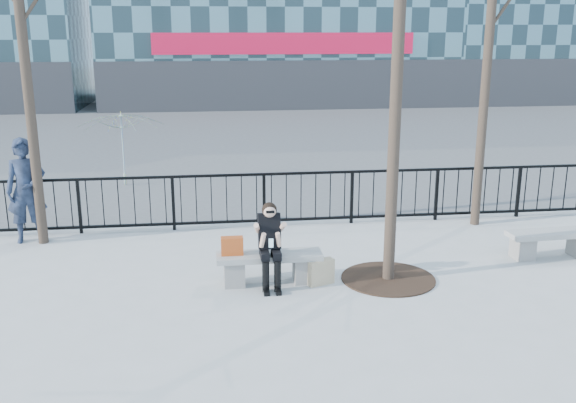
{
  "coord_description": "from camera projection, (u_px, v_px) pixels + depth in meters",
  "views": [
    {
      "loc": [
        -0.92,
        -9.39,
        3.87
      ],
      "look_at": [
        0.4,
        0.8,
        1.1
      ],
      "focal_mm": 40.0,
      "sensor_mm": 36.0,
      "label": 1
    }
  ],
  "objects": [
    {
      "name": "shopping_bag",
      "position": [
        321.0,
        272.0,
        10.01
      ],
      "size": [
        0.45,
        0.3,
        0.4
      ],
      "primitive_type": "cube",
      "rotation": [
        0.0,
        0.0,
        0.37
      ],
      "color": "beige",
      "rests_on": "ground"
    },
    {
      "name": "bench_second",
      "position": [
        552.0,
        241.0,
        11.18
      ],
      "size": [
        1.61,
        0.45,
        0.48
      ],
      "rotation": [
        0.0,
        0.0,
        0.05
      ],
      "color": "slate",
      "rests_on": "ground"
    },
    {
      "name": "tree_grate",
      "position": [
        388.0,
        278.0,
        10.25
      ],
      "size": [
        1.5,
        1.5,
        0.02
      ],
      "primitive_type": "cylinder",
      "color": "black",
      "rests_on": "ground"
    },
    {
      "name": "street_surface",
      "position": [
        230.0,
        134.0,
        24.48
      ],
      "size": [
        60.0,
        23.0,
        0.01
      ],
      "primitive_type": "cube",
      "color": "#474747",
      "rests_on": "ground"
    },
    {
      "name": "handbag",
      "position": [
        232.0,
        246.0,
        9.9
      ],
      "size": [
        0.34,
        0.16,
        0.28
      ],
      "primitive_type": "cube",
      "rotation": [
        0.0,
        0.0,
        -0.0
      ],
      "color": "#AD4215",
      "rests_on": "bench_main"
    },
    {
      "name": "seated_woman",
      "position": [
        270.0,
        246.0,
        9.79
      ],
      "size": [
        0.5,
        0.64,
        1.34
      ],
      "color": "black",
      "rests_on": "ground"
    },
    {
      "name": "ground",
      "position": [
        269.0,
        283.0,
        10.12
      ],
      "size": [
        120.0,
        120.0,
        0.0
      ],
      "primitive_type": "plane",
      "color": "#9A9A95",
      "rests_on": "ground"
    },
    {
      "name": "railing",
      "position": [
        254.0,
        200.0,
        12.85
      ],
      "size": [
        14.0,
        0.06,
        1.1
      ],
      "color": "black",
      "rests_on": "ground"
    },
    {
      "name": "bench_main",
      "position": [
        269.0,
        265.0,
        10.04
      ],
      "size": [
        1.65,
        0.46,
        0.49
      ],
      "color": "slate",
      "rests_on": "ground"
    },
    {
      "name": "standing_man",
      "position": [
        26.0,
        191.0,
        11.84
      ],
      "size": [
        0.78,
        0.57,
        1.97
      ],
      "primitive_type": "imported",
      "rotation": [
        0.0,
        0.0,
        0.14
      ],
      "color": "black",
      "rests_on": "ground"
    },
    {
      "name": "vendor_umbrella",
      "position": [
        123.0,
        149.0,
        16.12
      ],
      "size": [
        2.24,
        2.28,
        1.9
      ],
      "primitive_type": "imported",
      "rotation": [
        0.0,
        0.0,
        -0.08
      ],
      "color": "yellow",
      "rests_on": "ground"
    }
  ]
}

